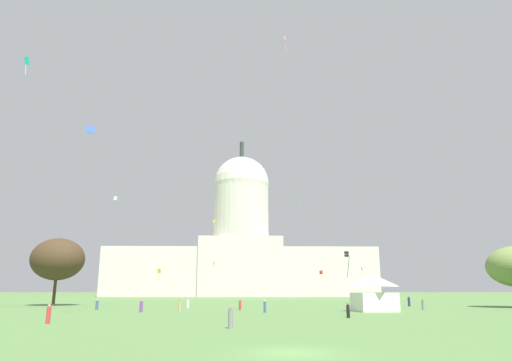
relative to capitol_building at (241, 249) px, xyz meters
The scene contains 26 objects.
ground_plane 168.64m from the capitol_building, 88.70° to the right, with size 800.00×800.00×0.00m, color #567F42.
capitol_building is the anchor object (origin of this frame).
event_tent 129.34m from the capitol_building, 81.25° to the right, with size 6.12×5.81×5.06m.
tree_west_near 109.70m from the capitol_building, 108.12° to the right, with size 13.34×12.79×12.43m.
person_purple_edge_east 129.97m from the capitol_building, 95.53° to the right, with size 0.52×0.52×1.61m.
person_denim_back_left 123.95m from the capitol_building, 99.65° to the right, with size 0.55×0.55×1.51m.
person_black_near_tree_west 142.59m from the capitol_building, 84.86° to the right, with size 0.47×0.47×1.58m.
person_red_mid_center 150.46m from the capitol_building, 96.21° to the right, with size 0.50×0.50×1.69m.
person_grey_back_right 154.85m from the capitol_building, 89.87° to the right, with size 0.49×0.49×1.69m.
person_white_aisle_center 116.85m from the capitol_building, 93.83° to the right, with size 0.52×0.52×1.51m.
person_navy_lawn_far_right 114.44m from the capitol_building, 74.12° to the right, with size 0.48×0.48×1.76m.
person_denim_front_center 130.50m from the capitol_building, 88.14° to the right, with size 0.47×0.47×1.63m.
person_grey_front_left 126.82m from the capitol_building, 77.05° to the right, with size 0.59×0.59×1.52m.
person_tan_front_right 128.30m from the capitol_building, 93.35° to the right, with size 0.42×0.42×1.68m.
person_red_mid_left 123.52m from the capitol_building, 89.60° to the right, with size 0.49×0.49×1.56m.
kite_pink_high 109.68m from the capitol_building, 84.45° to the right, with size 0.65×0.88×4.22m.
kite_black_low 123.97m from the capitol_building, 82.09° to the right, with size 0.82×0.81×3.84m.
kite_magenta_low 55.26m from the capitol_building, 39.56° to the right, with size 0.58×0.75×3.19m.
kite_turquoise_high 132.62m from the capitol_building, 104.11° to the right, with size 0.99×0.43×3.02m.
kite_red_low 39.59m from the capitol_building, 39.29° to the right, with size 1.38×1.40×1.43m.
kite_yellow_mid 56.73m from the capitol_building, 97.85° to the right, with size 0.88×0.95×3.78m.
kite_lime_mid 67.69m from the capitol_building, 75.73° to the right, with size 0.46×0.65×1.15m.
kite_blue_mid 140.93m from the capitol_building, 96.94° to the right, with size 1.03×0.52×0.85m.
kite_gold_low 49.25m from the capitol_building, 123.48° to the right, with size 1.11×0.79×3.74m.
kite_white_mid 95.88m from the capitol_building, 106.60° to the right, with size 0.68×0.65×0.84m.
kite_green_high 43.48m from the capitol_building, 92.69° to the right, with size 0.39×0.72×2.48m.
Camera 1 is at (-2.38, -23.49, 3.06)m, focal length 31.58 mm.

